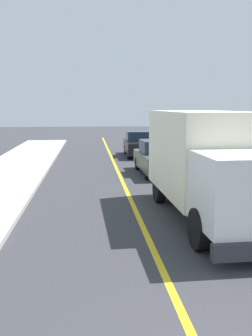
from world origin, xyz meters
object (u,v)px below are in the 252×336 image
(box_truck, at_px, (208,160))
(parked_van_across, at_px, (231,161))
(parked_car_mid, at_px, (139,144))
(parked_car_near, at_px, (158,158))

(box_truck, relative_size, parked_van_across, 1.61)
(box_truck, relative_size, parked_car_mid, 1.63)
(box_truck, distance_m, parked_car_near, 7.64)
(box_truck, bearing_deg, parked_car_near, 91.04)
(parked_car_near, distance_m, parked_van_across, 3.55)
(parked_car_near, height_order, parked_van_across, same)
(parked_car_near, bearing_deg, parked_car_mid, 90.37)
(parked_car_mid, height_order, parked_van_across, same)
(parked_car_near, xyz_separation_m, parked_car_mid, (-0.04, 6.83, 0.00))
(parked_car_mid, bearing_deg, parked_van_across, -68.01)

